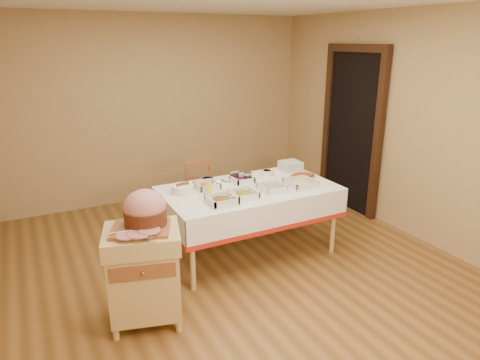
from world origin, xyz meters
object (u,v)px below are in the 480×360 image
ham_on_board (145,212)px  bread_basket (183,189)px  butcher_cart (144,271)px  preserve_jar_left (235,176)px  preserve_jar_right (248,178)px  brass_platter (302,176)px  mustard_bottle (209,189)px  plate_stack (291,166)px  dining_table (249,202)px  dining_chair (205,196)px

ham_on_board → bread_basket: bearing=53.2°
butcher_cart → preserve_jar_left: preserve_jar_left is taller
butcher_cart → preserve_jar_right: 1.66m
preserve_jar_left → bread_basket: 0.64m
ham_on_board → brass_platter: bearing=18.4°
preserve_jar_right → mustard_bottle: (-0.54, -0.19, 0.02)m
butcher_cart → brass_platter: (2.03, 0.70, 0.31)m
ham_on_board → preserve_jar_right: bearing=30.4°
preserve_jar_right → butcher_cart: bearing=-149.4°
mustard_bottle → plate_stack: (1.22, 0.37, -0.02)m
dining_table → ham_on_board: (-1.29, -0.65, 0.37)m
dining_chair → preserve_jar_left: preserve_jar_left is taller
dining_table → dining_chair: 0.80m
butcher_cart → brass_platter: 2.17m
ham_on_board → mustard_bottle: size_ratio=2.91×
dining_chair → bread_basket: bearing=-129.1°
preserve_jar_right → ham_on_board: bearing=-149.6°
butcher_cart → brass_platter: butcher_cart is taller
dining_chair → ham_on_board: (-1.09, -1.41, 0.52)m
preserve_jar_right → brass_platter: 0.65m
dining_chair → preserve_jar_right: preserve_jar_right is taller
ham_on_board → preserve_jar_left: bearing=35.9°
butcher_cart → ham_on_board: (0.05, 0.04, 0.49)m
dining_table → preserve_jar_right: (0.06, 0.14, 0.22)m
bread_basket → ham_on_board: bearing=-126.8°
dining_chair → mustard_bottle: (-0.28, -0.81, 0.39)m
dining_table → bread_basket: bearing=166.1°
dining_table → mustard_bottle: 0.53m
preserve_jar_right → preserve_jar_left: bearing=133.3°
ham_on_board → plate_stack: ham_on_board is taller
ham_on_board → brass_platter: 2.10m
plate_stack → butcher_cart: bearing=-154.1°
dining_table → butcher_cart: 1.51m
preserve_jar_right → bread_basket: size_ratio=0.52×
dining_table → brass_platter: 0.72m
preserve_jar_left → brass_platter: size_ratio=0.43×
dining_chair → preserve_jar_right: 0.76m
dining_table → plate_stack: bearing=23.6°
dining_chair → ham_on_board: bearing=-127.8°
mustard_bottle → bread_basket: size_ratio=0.71×
preserve_jar_left → mustard_bottle: mustard_bottle is taller
ham_on_board → plate_stack: 2.25m
butcher_cart → mustard_bottle: size_ratio=5.10×
butcher_cart → preserve_jar_right: (1.40, 0.83, 0.34)m
dining_chair → bread_basket: (-0.48, -0.59, 0.36)m
preserve_jar_left → brass_platter: (0.74, -0.24, -0.04)m
mustard_bottle → plate_stack: bearing=17.0°
butcher_cart → mustard_bottle: bearing=36.5°
mustard_bottle → bread_basket: mustard_bottle is taller
brass_platter → bread_basket: bearing=173.6°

